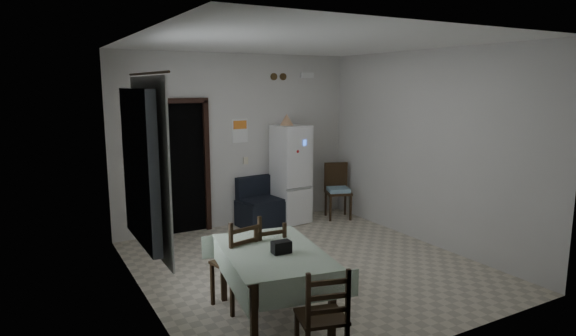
% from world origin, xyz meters
% --- Properties ---
extents(ground, '(4.50, 4.50, 0.00)m').
position_xyz_m(ground, '(0.00, 0.00, 0.00)').
color(ground, '#BCB29A').
rests_on(ground, ground).
extents(ceiling, '(4.20, 4.50, 0.02)m').
position_xyz_m(ceiling, '(0.00, 0.00, 2.90)').
color(ceiling, white).
rests_on(ceiling, ground).
extents(wall_back, '(4.20, 0.02, 2.90)m').
position_xyz_m(wall_back, '(0.00, 2.25, 1.45)').
color(wall_back, beige).
rests_on(wall_back, ground).
extents(wall_front, '(4.20, 0.02, 2.90)m').
position_xyz_m(wall_front, '(0.00, -2.25, 1.45)').
color(wall_front, beige).
rests_on(wall_front, ground).
extents(wall_left, '(0.02, 4.50, 2.90)m').
position_xyz_m(wall_left, '(-2.10, 0.00, 1.45)').
color(wall_left, beige).
rests_on(wall_left, ground).
extents(wall_right, '(0.02, 4.50, 2.90)m').
position_xyz_m(wall_right, '(2.10, 0.00, 1.45)').
color(wall_right, beige).
rests_on(wall_right, ground).
extents(doorway, '(1.06, 0.52, 2.22)m').
position_xyz_m(doorway, '(-1.05, 2.45, 1.06)').
color(doorway, black).
rests_on(doorway, ground).
extents(window_recess, '(0.10, 1.20, 1.60)m').
position_xyz_m(window_recess, '(-2.15, -0.20, 1.55)').
color(window_recess, silver).
rests_on(window_recess, ground).
extents(curtain, '(0.02, 1.45, 1.85)m').
position_xyz_m(curtain, '(-2.04, -0.20, 1.55)').
color(curtain, beige).
rests_on(curtain, ground).
extents(curtain_rod, '(0.02, 1.60, 0.02)m').
position_xyz_m(curtain_rod, '(-2.03, -0.20, 2.50)').
color(curtain_rod, black).
rests_on(curtain_rod, ground).
extents(calendar, '(0.28, 0.02, 0.40)m').
position_xyz_m(calendar, '(0.05, 2.24, 1.62)').
color(calendar, white).
rests_on(calendar, ground).
extents(calendar_image, '(0.24, 0.01, 0.14)m').
position_xyz_m(calendar_image, '(0.05, 2.23, 1.72)').
color(calendar_image, orange).
rests_on(calendar_image, ground).
extents(light_switch, '(0.08, 0.02, 0.12)m').
position_xyz_m(light_switch, '(0.15, 2.24, 1.10)').
color(light_switch, beige).
rests_on(light_switch, ground).
extents(vent_left, '(0.12, 0.03, 0.12)m').
position_xyz_m(vent_left, '(0.70, 2.23, 2.52)').
color(vent_left, '#513C20').
rests_on(vent_left, ground).
extents(vent_right, '(0.12, 0.03, 0.12)m').
position_xyz_m(vent_right, '(0.88, 2.23, 2.52)').
color(vent_right, '#513C20').
rests_on(vent_right, ground).
extents(emergency_light, '(0.25, 0.07, 0.09)m').
position_xyz_m(emergency_light, '(1.35, 2.21, 2.55)').
color(emergency_light, white).
rests_on(emergency_light, ground).
extents(fridge, '(0.60, 0.60, 1.70)m').
position_xyz_m(fridge, '(0.87, 1.93, 0.85)').
color(fridge, white).
rests_on(fridge, ground).
extents(tan_cone, '(0.26, 0.26, 0.19)m').
position_xyz_m(tan_cone, '(0.79, 1.95, 1.80)').
color(tan_cone, tan).
rests_on(tan_cone, fridge).
extents(navy_seat, '(0.76, 0.74, 0.83)m').
position_xyz_m(navy_seat, '(0.27, 1.93, 0.42)').
color(navy_seat, black).
rests_on(navy_seat, ground).
extents(corner_chair, '(0.55, 0.55, 0.99)m').
position_xyz_m(corner_chair, '(1.72, 1.70, 0.49)').
color(corner_chair, black).
rests_on(corner_chair, ground).
extents(dining_table, '(1.17, 1.57, 0.75)m').
position_xyz_m(dining_table, '(-1.09, -1.11, 0.37)').
color(dining_table, '#ADC3A6').
rests_on(dining_table, ground).
extents(black_bag, '(0.19, 0.12, 0.12)m').
position_xyz_m(black_bag, '(-1.05, -1.22, 0.81)').
color(black_bag, black).
rests_on(black_bag, dining_table).
extents(dining_chair_far_left, '(0.52, 0.52, 1.01)m').
position_xyz_m(dining_chair_far_left, '(-1.28, -0.62, 0.51)').
color(dining_chair_far_left, black).
rests_on(dining_chair_far_left, ground).
extents(dining_chair_far_right, '(0.42, 0.42, 0.91)m').
position_xyz_m(dining_chair_far_right, '(-0.93, -0.62, 0.46)').
color(dining_chair_far_right, black).
rests_on(dining_chair_far_right, ground).
extents(dining_chair_near_head, '(0.48, 0.48, 0.92)m').
position_xyz_m(dining_chair_near_head, '(-1.10, -2.03, 0.46)').
color(dining_chair_near_head, black).
rests_on(dining_chair_near_head, ground).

